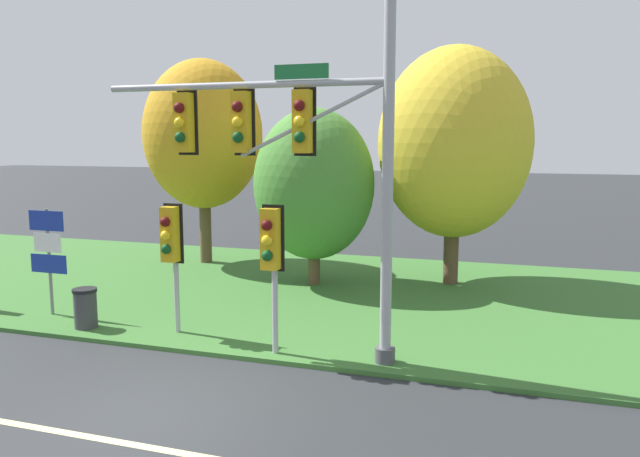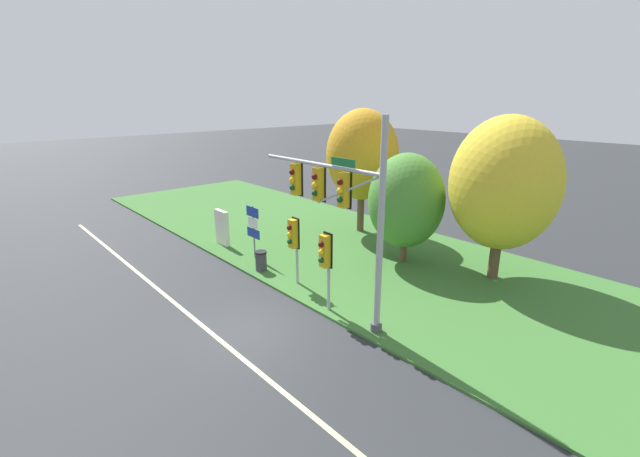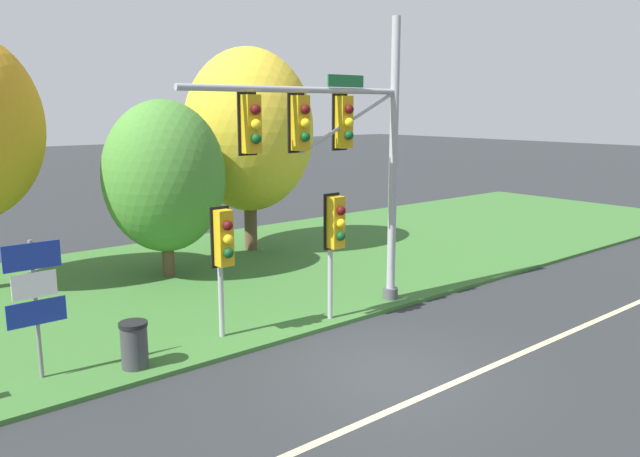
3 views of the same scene
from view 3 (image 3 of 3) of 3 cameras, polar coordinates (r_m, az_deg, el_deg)
name	(u,v)px [view 3 (image 3 of 3)]	position (r m, az deg, el deg)	size (l,w,h in m)	color
ground_plane	(390,370)	(12.82, 6.43, -12.71)	(160.00, 160.00, 0.00)	#282B2D
lane_stripe	(437,390)	(12.09, 10.65, -14.32)	(36.00, 0.16, 0.01)	beige
grass_verge	(191,280)	(19.11, -11.72, -4.68)	(48.00, 11.50, 0.10)	#386B2D
traffic_signal_mast	(340,142)	(14.89, 1.82, 7.90)	(6.24, 0.49, 7.26)	#9EA0A5
pedestrian_signal_near_kerb	(335,230)	(14.63, 1.38, -0.11)	(0.46, 0.55, 3.07)	#9EA0A5
pedestrian_signal_further_along	(223,245)	(13.61, -8.83, -1.53)	(0.46, 0.55, 2.95)	#9EA0A5
route_sign_post	(35,292)	(12.71, -24.62, -5.31)	(1.06, 0.08, 2.67)	slate
tree_left_of_mast	(164,177)	(19.09, -14.05, 4.63)	(3.60, 3.60, 5.29)	brown
tree_behind_signpost	(249,131)	(22.15, -6.53, 8.89)	(4.53, 4.53, 7.09)	brown
trash_bin	(134,344)	(12.96, -16.63, -10.13)	(0.56, 0.56, 0.93)	#38383D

